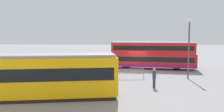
{
  "coord_description": "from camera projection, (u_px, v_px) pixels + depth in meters",
  "views": [
    {
      "loc": [
        0.96,
        30.86,
        4.72
      ],
      "look_at": [
        2.93,
        4.85,
        2.37
      ],
      "focal_mm": 38.05,
      "sensor_mm": 36.0,
      "label": 1
    }
  ],
  "objects": [
    {
      "name": "pedestrian_railing",
      "position": [
        101.0,
        72.0,
        25.09
      ],
      "size": [
        9.13,
        1.43,
        1.08
      ],
      "color": "gray",
      "rests_on": "ground"
    },
    {
      "name": "ground_plane",
      "position": [
        137.0,
        71.0,
        31.0
      ],
      "size": [
        160.0,
        160.0,
        0.0
      ],
      "primitive_type": "plane",
      "color": "gray"
    },
    {
      "name": "double_decker_bus",
      "position": [
        152.0,
        55.0,
        32.64
      ],
      "size": [
        11.72,
        3.89,
        3.73
      ],
      "color": "red",
      "rests_on": "ground"
    },
    {
      "name": "info_sign",
      "position": [
        53.0,
        63.0,
        26.37
      ],
      "size": [
        1.18,
        0.23,
        2.22
      ],
      "color": "slate",
      "rests_on": "ground"
    },
    {
      "name": "tram_yellow",
      "position": [
        12.0,
        76.0,
        17.23
      ],
      "size": [
        15.43,
        5.63,
        3.29
      ],
      "color": "#E5B70C",
      "rests_on": "ground"
    },
    {
      "name": "pedestrian_crossing",
      "position": [
        154.0,
        77.0,
        20.89
      ],
      "size": [
        0.42,
        0.42,
        1.77
      ],
      "color": "#33384C",
      "rests_on": "ground"
    },
    {
      "name": "pedestrian_near_railing",
      "position": [
        101.0,
        72.0,
        24.41
      ],
      "size": [
        0.36,
        0.36,
        1.57
      ],
      "color": "#4C3F2D",
      "rests_on": "ground"
    },
    {
      "name": "street_lamp",
      "position": [
        189.0,
        44.0,
        25.09
      ],
      "size": [
        0.36,
        0.36,
        6.33
      ],
      "color": "#4C4C51",
      "rests_on": "ground"
    }
  ]
}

